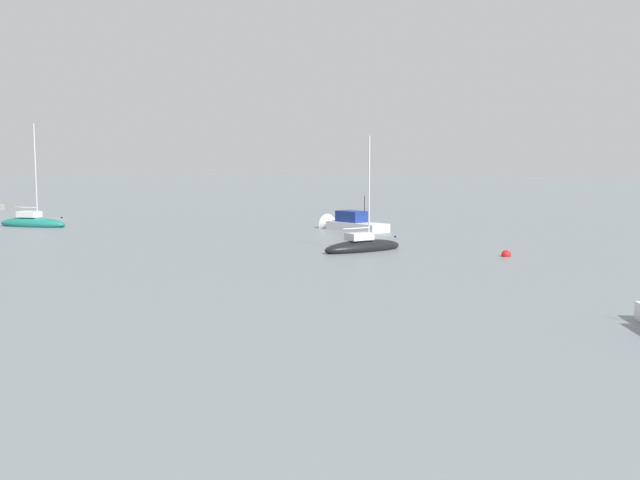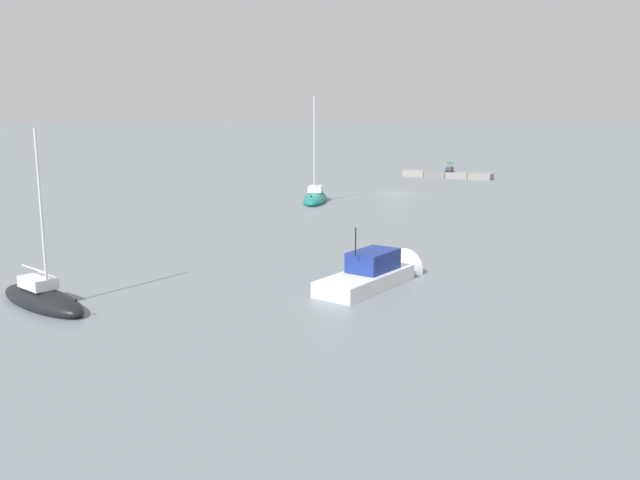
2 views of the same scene
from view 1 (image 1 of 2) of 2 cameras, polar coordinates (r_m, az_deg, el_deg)
The scene contains 5 objects.
ground_plane at distance 78.23m, azimuth -21.64°, elevation 1.54°, with size 500.00×500.00×0.00m, color slate.
sailboat_black_far at distance 46.36m, azimuth 3.38°, elevation -0.51°, with size 6.16×3.15×7.62m.
sailboat_teal_outer at distance 69.07m, azimuth -21.68°, elevation 1.27°, with size 4.27×6.99×9.37m.
motorboat_white_far at distance 60.95m, azimuth 2.24°, elevation 1.17°, with size 3.01×6.79×3.68m.
mooring_buoy_far at distance 44.98m, azimuth 14.44°, elevation -1.13°, with size 0.59×0.59×0.59m.
Camera 1 is at (37.02, 68.69, 5.59)m, focal length 40.68 mm.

